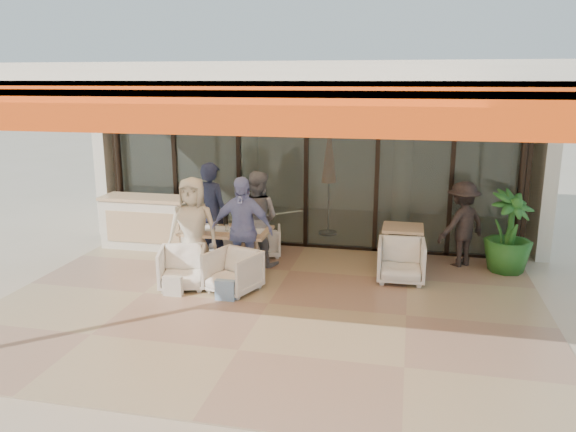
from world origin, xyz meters
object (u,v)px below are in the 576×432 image
Objects in this scene: side_table at (403,233)px; side_chair at (401,259)px; diner_cream at (193,228)px; chair_far_right at (264,240)px; potted_palm at (509,232)px; diner_navy at (212,212)px; chair_near_left at (183,266)px; chair_far_left at (222,237)px; chair_near_right at (233,270)px; diner_grey at (257,218)px; diner_periwinkle at (242,230)px; host_counter at (149,222)px; dining_table at (226,233)px; standing_woman at (462,225)px.

side_table is 0.96× the size of side_chair.
side_table is (3.39, 1.29, -0.22)m from diner_cream.
potted_palm reaches higher than chair_far_right.
side_chair is (3.39, -0.36, -0.53)m from diner_navy.
chair_far_left is at bearing 73.32° from chair_near_left.
chair_near_right is 0.43× the size of diner_cream.
side_chair is (2.55, -0.36, -0.46)m from diner_grey.
diner_grey is at bearing 90.90° from diner_periwinkle.
diner_navy is (1.48, -0.50, 0.39)m from host_counter.
diner_cream is at bearing 44.83° from chair_far_right.
potted_palm is (5.16, 0.50, -0.20)m from diner_navy.
chair_far_left is (-0.41, 0.94, -0.36)m from dining_table.
side_table is at bearing -176.48° from potted_palm.
chair_near_right is 0.51× the size of potted_palm.
side_table is at bearing 15.67° from dining_table.
diner_grey is at bearing -29.87° from standing_woman.
host_counter is at bearing 179.96° from potted_palm.
chair_far_right is 0.73m from diner_grey.
standing_woman is (3.56, 0.17, 0.45)m from chair_far_right.
chair_far_right is at bearing -37.80° from standing_woman.
standing_woman is (4.40, 0.67, -0.15)m from diner_navy.
dining_table is at bearing 57.07° from diner_grey.
diner_navy reaches higher than dining_table.
standing_woman is (4.40, 2.07, 0.40)m from chair_near_left.
diner_cream reaches higher than chair_far_right.
potted_palm is at bearing 10.39° from diner_cream.
chair_far_right is at bearing -79.13° from diner_grey.
chair_near_left is 0.70m from diner_cream.
diner_grey is 1.23m from diner_cream.
standing_woman is at bearing 171.01° from chair_far_left.
chair_far_left is 0.42× the size of standing_woman.
chair_near_left reaches higher than chair_far_right.
potted_palm is (4.32, 1.40, -0.16)m from diner_periwinkle.
diner_cream is (-0.84, -1.40, 0.54)m from chair_far_right.
standing_woman reaches higher than potted_palm.
chair_far_left is 5.17m from potted_palm.
chair_far_left reaches higher than chair_far_right.
chair_far_right is 2.57m from side_table.
chair_near_left is 4.88m from standing_woman.
chair_near_right is 0.42× the size of diner_periwinkle.
diner_periwinkle reaches higher than chair_far_left.
chair_near_left is at bearing -113.43° from dining_table.
diner_periwinkle is 1.14× the size of standing_woman.
dining_table is 4.83m from potted_palm.
standing_woman is (4.40, 0.17, 0.44)m from chair_far_left.
chair_near_left is (1.48, -1.90, -0.16)m from host_counter.
chair_near_right is 0.94× the size of side_chair.
chair_near_right is at bearing -16.68° from chair_near_left.
diner_periwinkle is 1.23× the size of potted_palm.
chair_near_right is 0.40× the size of diner_navy.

